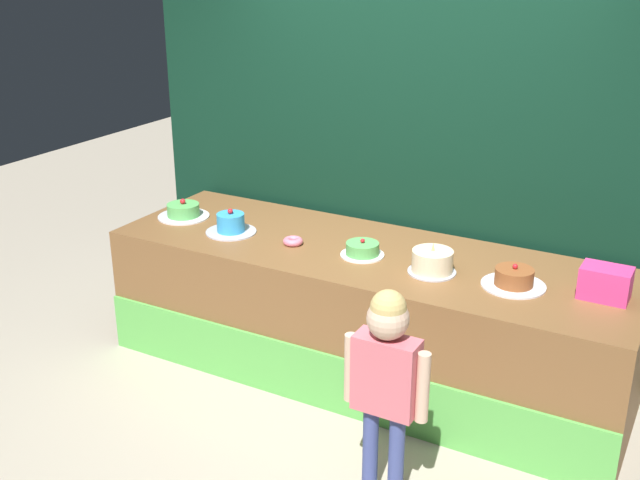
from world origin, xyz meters
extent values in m
plane|color=#ADA38E|center=(0.00, 0.00, 0.00)|extent=(12.00, 12.00, 0.00)
cube|color=brown|center=(0.00, 0.51, 0.41)|extent=(3.21, 1.01, 0.82)
cube|color=#59B24C|center=(0.00, -0.01, 0.18)|extent=(3.21, 0.02, 0.37)
cube|color=black|center=(0.00, 1.11, 1.40)|extent=(3.84, 0.08, 2.81)
cylinder|color=#3F4C8C|center=(0.52, -0.53, 0.25)|extent=(0.08, 0.08, 0.49)
cylinder|color=#3F4C8C|center=(0.66, -0.53, 0.25)|extent=(0.08, 0.08, 0.49)
cube|color=#D86672|center=(0.59, -0.53, 0.68)|extent=(0.31, 0.14, 0.38)
cylinder|color=beige|center=(0.41, -0.53, 0.67)|extent=(0.06, 0.06, 0.35)
cylinder|color=beige|center=(0.78, -0.53, 0.67)|extent=(0.06, 0.06, 0.35)
sphere|color=beige|center=(0.59, -0.53, 0.97)|extent=(0.20, 0.20, 0.20)
sphere|color=tan|center=(0.59, -0.53, 1.03)|extent=(0.17, 0.17, 0.17)
cube|color=#E73884|center=(1.36, 0.51, 0.90)|extent=(0.26, 0.17, 0.17)
torus|color=pink|center=(-0.45, 0.39, 0.84)|extent=(0.12, 0.12, 0.04)
cylinder|color=silver|center=(-1.36, 0.46, 0.82)|extent=(0.35, 0.35, 0.01)
cylinder|color=#59B259|center=(-1.36, 0.46, 0.87)|extent=(0.22, 0.22, 0.08)
sphere|color=red|center=(-1.36, 0.46, 0.93)|extent=(0.04, 0.04, 0.04)
cylinder|color=silver|center=(-0.91, 0.37, 0.82)|extent=(0.33, 0.33, 0.01)
cylinder|color=#3399D8|center=(-0.91, 0.37, 0.89)|extent=(0.18, 0.18, 0.12)
sphere|color=red|center=(-0.91, 0.37, 0.96)|extent=(0.03, 0.03, 0.03)
cylinder|color=white|center=(0.00, 0.43, 0.82)|extent=(0.26, 0.26, 0.01)
cylinder|color=#59B259|center=(0.00, 0.43, 0.86)|extent=(0.20, 0.20, 0.07)
sphere|color=red|center=(0.00, 0.43, 0.91)|extent=(0.03, 0.03, 0.03)
cylinder|color=silver|center=(0.45, 0.39, 0.82)|extent=(0.27, 0.27, 0.01)
cylinder|color=beige|center=(0.45, 0.39, 0.89)|extent=(0.23, 0.23, 0.12)
cone|color=#F2E566|center=(0.45, 0.39, 0.98)|extent=(0.02, 0.02, 0.05)
cylinder|color=silver|center=(0.91, 0.43, 0.82)|extent=(0.35, 0.35, 0.01)
cylinder|color=brown|center=(0.91, 0.43, 0.87)|extent=(0.21, 0.21, 0.09)
sphere|color=red|center=(0.91, 0.43, 0.93)|extent=(0.03, 0.03, 0.03)
camera|label=1|loc=(1.83, -3.40, 2.56)|focal=43.24mm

